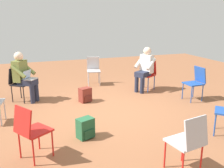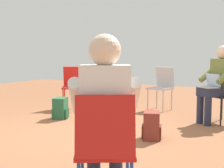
{
  "view_description": "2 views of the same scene",
  "coord_description": "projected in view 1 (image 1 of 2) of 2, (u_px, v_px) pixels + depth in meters",
  "views": [
    {
      "loc": [
        -4.95,
        1.66,
        2.08
      ],
      "look_at": [
        0.03,
        -0.11,
        0.63
      ],
      "focal_mm": 40.0,
      "sensor_mm": 36.0,
      "label": 1
    },
    {
      "loc": [
        2.33,
        -3.41,
        1.1
      ],
      "look_at": [
        0.24,
        0.33,
        0.69
      ],
      "focal_mm": 50.0,
      "sensor_mm": 36.0,
      "label": 2
    }
  ],
  "objects": [
    {
      "name": "person_with_laptop",
      "position": [
        24.0,
        74.0,
        6.11
      ],
      "size": [
        0.63,
        0.64,
        1.24
      ],
      "rotation": [
        0.0,
        0.0,
        2.5
      ],
      "color": "#23283D",
      "rests_on": "ground"
    },
    {
      "name": "chair_east",
      "position": [
        93.0,
        69.0,
        7.73
      ],
      "size": [
        0.5,
        0.47,
        0.85
      ],
      "rotation": [
        0.0,
        0.0,
        1.38
      ],
      "color": "#B7B7BC",
      "rests_on": "ground"
    },
    {
      "name": "person_in_white",
      "position": [
        145.0,
        67.0,
        6.99
      ],
      "size": [
        0.62,
        0.63,
        1.24
      ],
      "rotation": [
        0.0,
        0.0,
        0.54
      ],
      "color": "#23283D",
      "rests_on": "ground"
    },
    {
      "name": "chair_northwest",
      "position": [
        30.0,
        129.0,
        3.62
      ],
      "size": [
        0.56,
        0.58,
        0.85
      ],
      "rotation": [
        0.0,
        0.0,
        -2.57
      ],
      "color": "red",
      "rests_on": "ground"
    },
    {
      "name": "chair_west",
      "position": [
        188.0,
        140.0,
        3.29
      ],
      "size": [
        0.5,
        0.46,
        0.85
      ],
      "rotation": [
        0.0,
        0.0,
        -1.4
      ],
      "color": "#B7B7BC",
      "rests_on": "ground"
    },
    {
      "name": "chair_south",
      "position": [
        196.0,
        81.0,
        6.26
      ],
      "size": [
        0.42,
        0.45,
        0.85
      ],
      "rotation": [
        0.0,
        0.0,
        0.05
      ],
      "color": "#1E4799",
      "rests_on": "ground"
    },
    {
      "name": "chair_southeast",
      "position": [
        148.0,
        73.0,
        7.16
      ],
      "size": [
        0.56,
        0.57,
        0.85
      ],
      "rotation": [
        0.0,
        0.0,
        0.54
      ],
      "color": "red",
      "rests_on": "ground"
    },
    {
      "name": "backpack_by_empty_chair",
      "position": [
        85.0,
        96.0,
        6.2
      ],
      "size": [
        0.3,
        0.33,
        0.36
      ],
      "rotation": [
        0.0,
        0.0,
        5.07
      ],
      "color": "maroon",
      "rests_on": "ground"
    },
    {
      "name": "ground_plane",
      "position": [
        108.0,
        112.0,
        5.58
      ],
      "size": [
        14.0,
        14.0,
        0.0
      ],
      "primitive_type": "plane",
      "color": "brown"
    },
    {
      "name": "backpack_near_laptop_user",
      "position": [
        85.0,
        129.0,
        4.37
      ],
      "size": [
        0.3,
        0.33,
        0.36
      ],
      "rotation": [
        0.0,
        0.0,
        5.08
      ],
      "color": "#235B38",
      "rests_on": "ground"
    },
    {
      "name": "chair_northeast",
      "position": [
        19.0,
        82.0,
        6.21
      ],
      "size": [
        0.57,
        0.58,
        0.85
      ],
      "rotation": [
        0.0,
        0.0,
        2.5
      ],
      "color": "black",
      "rests_on": "ground"
    }
  ]
}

